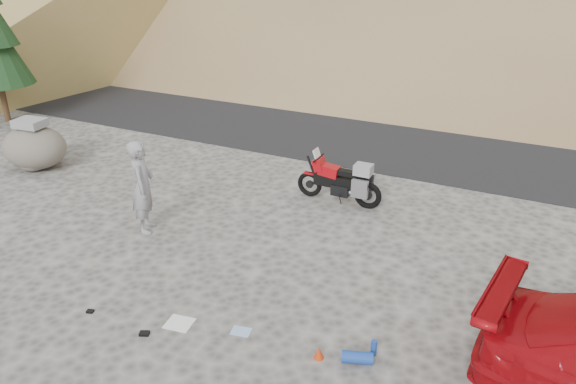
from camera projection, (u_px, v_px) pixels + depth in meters
name	position (u px, v px, depth m)	size (l,w,h in m)	color
ground	(215.00, 263.00, 10.41)	(140.00, 140.00, 0.00)	#464441
road	(371.00, 128.00, 17.76)	(120.00, 7.00, 0.05)	black
motorcycle	(343.00, 182.00, 12.59)	(2.03, 0.58, 1.21)	black
man	(148.00, 229.00, 11.63)	(0.71, 0.46, 1.93)	gray
boulder	(35.00, 147.00, 14.54)	(1.83, 1.60, 1.29)	#545048
small_rock	(33.00, 162.00, 14.49)	(0.88, 0.82, 0.46)	#545048
gear_white_cloth	(179.00, 323.00, 8.79)	(0.41, 0.37, 0.01)	white
gear_blue_mat	(357.00, 357.00, 7.95)	(0.18, 0.18, 0.45)	navy
gear_bottle	(374.00, 348.00, 8.09)	(0.09, 0.09, 0.24)	navy
gear_funnel	(319.00, 353.00, 8.03)	(0.15, 0.15, 0.19)	#B42F0C
gear_glove_a	(144.00, 333.00, 8.54)	(0.15, 0.11, 0.04)	black
gear_glove_b	(90.00, 311.00, 9.05)	(0.11, 0.08, 0.04)	black
gear_blue_cloth	(241.00, 331.00, 8.61)	(0.30, 0.22, 0.01)	#8DB1DB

